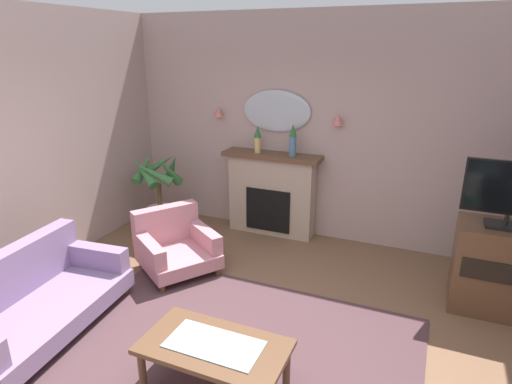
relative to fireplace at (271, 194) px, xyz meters
name	(u,v)px	position (x,y,z in m)	size (l,w,h in m)	color
floor	(216,374)	(0.59, -2.77, -0.62)	(6.40, 6.88, 0.10)	brown
wall_back	(320,129)	(0.59, 0.22, 0.92)	(6.40, 0.10, 2.99)	#B29993
patterned_rug	(227,353)	(0.59, -2.57, -0.56)	(3.20, 2.40, 0.01)	#4C3338
fireplace	(271,194)	(0.00, 0.00, 0.00)	(1.36, 0.36, 1.16)	tan
mantel_vase_centre	(258,138)	(-0.20, -0.03, 0.79)	(0.10, 0.10, 0.37)	tan
mantel_vase_left	(293,140)	(0.30, -0.03, 0.81)	(0.10, 0.10, 0.42)	#4C7093
wall_mirror	(276,111)	(0.00, 0.14, 1.14)	(0.96, 0.06, 0.56)	#B2BCC6
wall_sconce_left	(219,112)	(-0.85, 0.09, 1.09)	(0.14, 0.14, 0.14)	#D17066
wall_sconce_right	(338,119)	(0.85, 0.09, 1.09)	(0.14, 0.14, 0.14)	#D17066
coffee_table	(214,351)	(0.71, -2.99, -0.19)	(1.10, 0.60, 0.45)	brown
floral_couch	(32,300)	(-1.22, -2.97, -0.25)	(1.03, 1.79, 0.76)	gray
armchair_in_corner	(175,245)	(-0.67, -1.44, -0.27)	(1.13, 1.12, 0.71)	#B77A84
tv_cabinet	(496,268)	(2.74, -0.88, -0.12)	(0.80, 0.57, 0.90)	brown
tv_flatscreen	(512,193)	(2.74, -0.90, 0.68)	(0.84, 0.24, 0.65)	black
potted_plant_corner_palm	(159,191)	(-1.51, -0.54, 0.02)	(0.74, 0.75, 1.16)	silver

